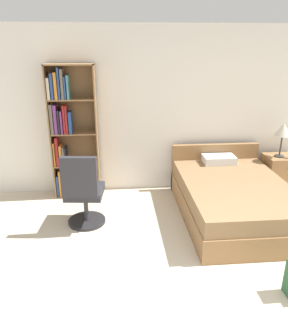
{
  "coord_description": "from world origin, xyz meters",
  "views": [
    {
      "loc": [
        -1.02,
        -1.92,
        2.32
      ],
      "look_at": [
        -0.68,
        1.98,
        0.82
      ],
      "focal_mm": 35.0,
      "sensor_mm": 36.0,
      "label": 1
    }
  ],
  "objects": [
    {
      "name": "wall_back",
      "position": [
        0.0,
        3.23,
        1.3
      ],
      "size": [
        9.0,
        0.06,
        2.6
      ],
      "color": "white",
      "rests_on": "ground_plane"
    },
    {
      "name": "bookshelf",
      "position": [
        -1.75,
        3.03,
        1.02
      ],
      "size": [
        0.71,
        0.27,
        2.05
      ],
      "color": "olive",
      "rests_on": "ground_plane"
    },
    {
      "name": "bed",
      "position": [
        0.6,
        2.13,
        0.27
      ],
      "size": [
        1.43,
        2.09,
        0.78
      ],
      "color": "olive",
      "rests_on": "ground_plane"
    },
    {
      "name": "nightstand",
      "position": [
        1.66,
        2.88,
        0.3
      ],
      "size": [
        0.52,
        0.45,
        0.61
      ],
      "color": "olive",
      "rests_on": "ground_plane"
    },
    {
      "name": "table_lamp",
      "position": [
        1.59,
        2.87,
        1.04
      ],
      "size": [
        0.25,
        0.25,
        0.55
      ],
      "color": "#333333",
      "rests_on": "nightstand"
    },
    {
      "name": "office_chair",
      "position": [
        -1.47,
        2.0,
        0.49
      ],
      "size": [
        0.52,
        0.6,
        1.05
      ],
      "color": "#232326",
      "rests_on": "ground_plane"
    }
  ]
}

